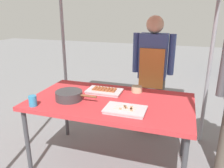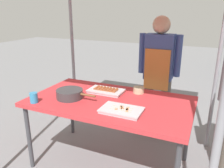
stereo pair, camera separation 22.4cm
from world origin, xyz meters
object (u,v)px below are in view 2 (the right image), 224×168
(condiment_bowl, at_px, (139,90))
(stall_table, at_px, (110,105))
(vendor_woman, at_px, (159,69))
(cooking_wok, at_px, (70,94))
(tray_grilled_sausages, at_px, (106,91))
(tray_meat_skewers, at_px, (122,110))
(drink_cup_near_edge, at_px, (34,98))

(condiment_bowl, bearing_deg, stall_table, -123.49)
(condiment_bowl, xyz_separation_m, vendor_woman, (0.09, 0.52, 0.12))
(cooking_wok, bearing_deg, condiment_bowl, 35.73)
(stall_table, height_order, tray_grilled_sausages, tray_grilled_sausages)
(tray_meat_skewers, xyz_separation_m, condiment_bowl, (-0.01, 0.52, 0.02))
(tray_meat_skewers, bearing_deg, cooking_wok, 171.02)
(condiment_bowl, bearing_deg, drink_cup_near_edge, -141.62)
(cooking_wok, xyz_separation_m, drink_cup_near_edge, (-0.25, -0.24, 0.00))
(stall_table, distance_m, tray_grilled_sausages, 0.22)
(stall_table, relative_size, condiment_bowl, 13.70)
(tray_grilled_sausages, xyz_separation_m, drink_cup_near_edge, (-0.51, -0.53, 0.03))
(cooking_wok, distance_m, vendor_woman, 1.17)
(tray_grilled_sausages, xyz_separation_m, cooking_wok, (-0.26, -0.29, 0.03))
(stall_table, relative_size, drink_cup_near_edge, 16.08)
(tray_grilled_sausages, xyz_separation_m, condiment_bowl, (0.33, 0.13, 0.01))
(tray_meat_skewers, distance_m, condiment_bowl, 0.52)
(condiment_bowl, bearing_deg, vendor_woman, 80.16)
(vendor_woman, bearing_deg, stall_table, 70.50)
(tray_meat_skewers, relative_size, cooking_wok, 0.85)
(drink_cup_near_edge, height_order, vendor_woman, vendor_woman)
(condiment_bowl, height_order, drink_cup_near_edge, drink_cup_near_edge)
(tray_grilled_sausages, xyz_separation_m, tray_meat_skewers, (0.34, -0.39, -0.00))
(tray_grilled_sausages, relative_size, condiment_bowl, 3.22)
(stall_table, height_order, cooking_wok, cooking_wok)
(tray_meat_skewers, relative_size, drink_cup_near_edge, 3.65)
(tray_grilled_sausages, bearing_deg, cooking_wok, -132.24)
(tray_meat_skewers, bearing_deg, stall_table, 134.07)
(tray_grilled_sausages, bearing_deg, condiment_bowl, 22.25)
(stall_table, xyz_separation_m, condiment_bowl, (0.20, 0.30, 0.08))
(tray_meat_skewers, bearing_deg, tray_grilled_sausages, 130.94)
(cooking_wok, relative_size, condiment_bowl, 3.66)
(tray_meat_skewers, distance_m, cooking_wok, 0.61)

